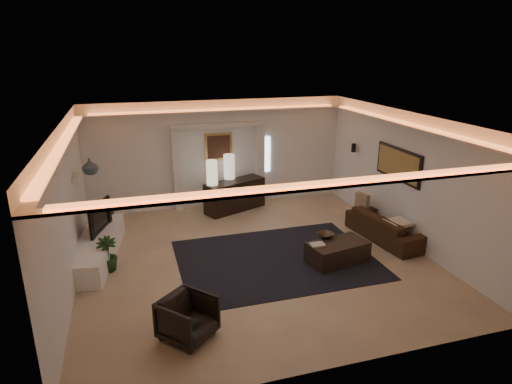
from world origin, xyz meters
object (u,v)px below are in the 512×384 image
object	(u,v)px
console	(235,196)
armchair	(188,318)
coffee_table	(337,253)
sofa	(386,227)

from	to	relation	value
console	armchair	xyz separation A→B (m)	(-2.02, -5.17, -0.07)
armchair	coffee_table	bearing A→B (deg)	-15.62
coffee_table	armchair	distance (m)	3.67
console	sofa	world-z (taller)	console
armchair	console	bearing A→B (deg)	27.03
console	sofa	xyz separation A→B (m)	(2.85, -2.86, -0.10)
console	sofa	size ratio (longest dim) A/B	0.82
coffee_table	armchair	size ratio (longest dim) A/B	1.65
console	coffee_table	world-z (taller)	console
console	coffee_table	bearing A→B (deg)	-93.39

